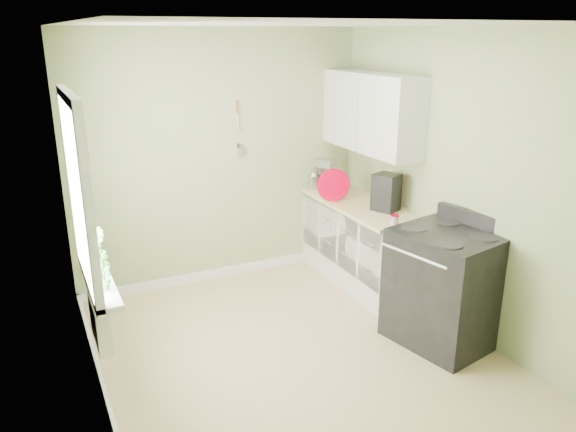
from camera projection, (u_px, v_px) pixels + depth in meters
name	position (u px, v px, depth m)	size (l,w,h in m)	color
floor	(295.00, 353.00, 4.87)	(3.20, 3.60, 0.02)	tan
ceiling	(296.00, 23.00, 4.02)	(3.20, 3.60, 0.02)	white
wall_back	(220.00, 159.00, 5.99)	(3.20, 0.02, 2.70)	#99A872
wall_left	(82.00, 234.00, 3.78)	(0.02, 3.60, 2.70)	#99A872
wall_right	(454.00, 181.00, 5.11)	(0.02, 3.60, 2.70)	#99A872
base_cabinets	(361.00, 245.00, 6.12)	(0.60, 1.60, 0.87)	white
countertop	(362.00, 205.00, 5.97)	(0.64, 1.60, 0.04)	#D8C184
upper_cabinets	(371.00, 112.00, 5.81)	(0.35, 1.40, 0.80)	white
window	(78.00, 194.00, 3.99)	(0.06, 1.14, 1.44)	white
window_sill	(98.00, 278.00, 4.23)	(0.18, 1.14, 0.04)	white
radiator	(100.00, 321.00, 4.27)	(0.12, 0.50, 0.35)	white
wall_utensils	(238.00, 138.00, 5.98)	(0.02, 0.14, 0.58)	#D8C184
stove	(444.00, 287.00, 4.91)	(0.89, 0.97, 1.16)	black
stand_mixer	(324.00, 174.00, 6.53)	(0.29, 0.35, 0.38)	#B2B2B7
kettle	(313.00, 181.00, 6.47)	(0.20, 0.12, 0.20)	silver
coffee_maker	(386.00, 193.00, 5.68)	(0.30, 0.31, 0.38)	black
red_tray	(333.00, 185.00, 5.99)	(0.36, 0.36, 0.02)	#B10022
jar	(394.00, 219.00, 5.32)	(0.08, 0.08, 0.09)	tan
plant_a	(103.00, 271.00, 3.95)	(0.15, 0.11, 0.29)	#3D7332
plant_b	(95.00, 250.00, 4.28)	(0.19, 0.15, 0.34)	#3D7332
plant_c	(92.00, 243.00, 4.46)	(0.17, 0.17, 0.30)	#3D7332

